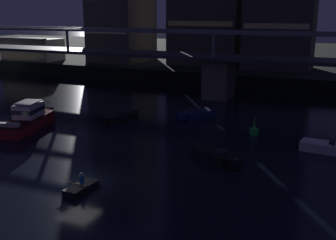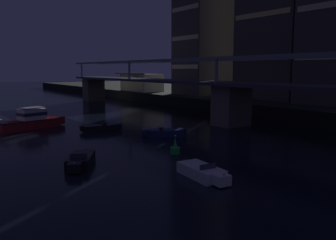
% 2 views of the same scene
% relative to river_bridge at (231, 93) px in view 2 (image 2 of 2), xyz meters
% --- Properties ---
extents(river_bridge, '(100.16, 6.40, 9.38)m').
position_rel_river_bridge_xyz_m(river_bridge, '(0.00, 0.00, 0.00)').
color(river_bridge, '#605B51').
rests_on(river_bridge, ground).
extents(tower_west_low, '(9.79, 12.32, 31.28)m').
position_rel_river_bridge_xyz_m(tower_west_low, '(-26.19, 18.32, 13.12)').
color(tower_west_low, '#423D38').
rests_on(tower_west_low, far_riverbank).
extents(waterfront_pavilion, '(12.40, 7.40, 4.70)m').
position_rel_river_bridge_xyz_m(waterfront_pavilion, '(-44.01, 11.91, -0.13)').
color(waterfront_pavilion, '#B2AD9E').
rests_on(waterfront_pavilion, far_riverbank).
extents(cabin_cruiser_near_left, '(4.67, 9.36, 2.79)m').
position_rel_river_bridge_xyz_m(cabin_cruiser_near_left, '(-13.40, -23.45, -3.52)').
color(cabin_cruiser_near_left, maroon).
rests_on(cabin_cruiser_near_left, ground).
extents(speedboat_near_center, '(4.83, 3.71, 1.16)m').
position_rel_river_bridge_xyz_m(speedboat_near_center, '(7.52, -24.76, -4.15)').
color(speedboat_near_center, black).
rests_on(speedboat_near_center, ground).
extents(speedboat_near_right, '(3.61, 4.87, 1.16)m').
position_rel_river_bridge_xyz_m(speedboat_near_right, '(1.18, -12.03, -4.15)').
color(speedboat_near_right, '#19234C').
rests_on(speedboat_near_right, ground).
extents(speedboat_mid_left, '(2.58, 5.22, 1.16)m').
position_rel_river_bridge_xyz_m(speedboat_mid_left, '(-6.29, -16.72, -4.15)').
color(speedboat_mid_left, black).
rests_on(speedboat_mid_left, ground).
extents(speedboat_mid_center, '(5.23, 2.20, 1.16)m').
position_rel_river_bridge_xyz_m(speedboat_mid_center, '(15.71, -18.77, -4.15)').
color(speedboat_mid_center, silver).
rests_on(speedboat_mid_center, ground).
extents(channel_buoy, '(0.90, 0.90, 1.76)m').
position_rel_river_bridge_xyz_m(channel_buoy, '(8.73, -16.09, -4.09)').
color(channel_buoy, green).
rests_on(channel_buoy, ground).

